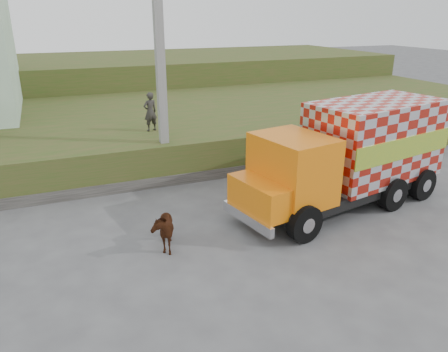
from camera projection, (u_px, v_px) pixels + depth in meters
name	position (u px, v px, depth m)	size (l,w,h in m)	color
ground	(240.00, 227.00, 12.95)	(120.00, 120.00, 0.00)	#474749
embankment	(156.00, 127.00, 21.35)	(40.00, 12.00, 1.50)	#304C19
embankment_far	(115.00, 79.00, 31.48)	(40.00, 12.00, 3.00)	#304C19
retaining_strip	(142.00, 183.00, 15.80)	(16.00, 0.50, 0.40)	#595651
utility_pole	(161.00, 71.00, 15.15)	(1.20, 0.30, 8.00)	gray
cargo_truck	(352.00, 154.00, 14.00)	(7.76, 3.76, 3.32)	black
cow	(162.00, 228.00, 11.64)	(0.62, 1.35, 1.14)	#331A0C
pedestrian	(150.00, 112.00, 17.36)	(0.57, 0.37, 1.55)	#2E2C29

